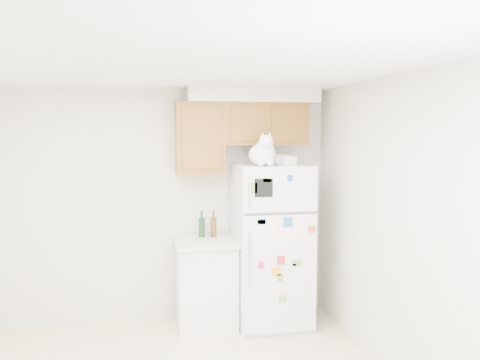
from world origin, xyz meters
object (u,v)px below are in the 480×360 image
object	(u,v)px
refrigerator	(271,245)
base_counter	(206,282)
storage_box_front	(288,161)
cat	(263,153)
storage_box_back	(280,159)
bottle_amber	(214,224)
bottle_green	(202,224)

from	to	relation	value
refrigerator	base_counter	size ratio (longest dim) A/B	1.85
storage_box_front	cat	bearing A→B (deg)	170.37
refrigerator	storage_box_back	xyz separation A→B (m)	(0.12, 0.13, 0.90)
refrigerator	cat	bearing A→B (deg)	-132.16
refrigerator	storage_box_front	xyz separation A→B (m)	(0.14, -0.09, 0.89)
cat	storage_box_front	size ratio (longest dim) A/B	3.22
storage_box_back	storage_box_front	xyz separation A→B (m)	(0.02, -0.22, -0.01)
refrigerator	cat	distance (m)	0.99
storage_box_front	bottle_amber	world-z (taller)	storage_box_front
storage_box_back	bottle_green	distance (m)	1.09
bottle_amber	storage_box_front	bearing A→B (deg)	-21.92
bottle_amber	storage_box_back	bearing A→B (deg)	-5.61
base_counter	storage_box_front	xyz separation A→B (m)	(0.83, -0.17, 1.28)
storage_box_back	bottle_green	xyz separation A→B (m)	(-0.84, 0.10, -0.69)
refrigerator	storage_box_front	bearing A→B (deg)	-33.76
refrigerator	bottle_amber	xyz separation A→B (m)	(-0.59, 0.20, 0.21)
storage_box_back	bottle_green	world-z (taller)	storage_box_back
base_counter	bottle_amber	bearing A→B (deg)	51.05
base_counter	cat	bearing A→B (deg)	-21.01
refrigerator	storage_box_front	distance (m)	0.91
storage_box_front	bottle_green	world-z (taller)	storage_box_front
storage_box_front	base_counter	bearing A→B (deg)	148.89
base_counter	refrigerator	bearing A→B (deg)	-6.09
storage_box_front	bottle_amber	xyz separation A→B (m)	(-0.73, 0.29, -0.68)
cat	storage_box_front	world-z (taller)	cat
bottle_green	base_counter	bearing A→B (deg)	-81.63
cat	bottle_amber	world-z (taller)	cat
base_counter	cat	xyz separation A→B (m)	(0.56, -0.22, 1.36)
cat	bottle_amber	bearing A→B (deg)	143.41
cat	storage_box_front	xyz separation A→B (m)	(0.27, 0.05, -0.08)
base_counter	storage_box_front	world-z (taller)	storage_box_front
cat	bottle_green	bearing A→B (deg)	147.77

